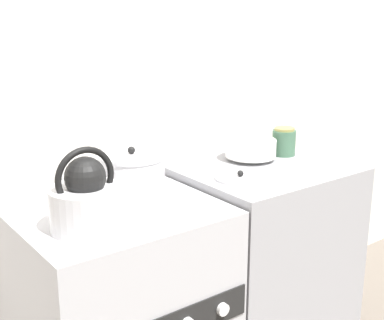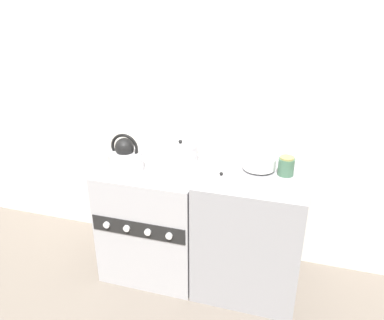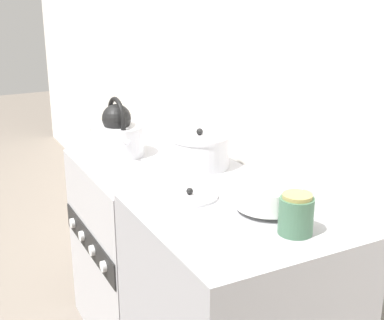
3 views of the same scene
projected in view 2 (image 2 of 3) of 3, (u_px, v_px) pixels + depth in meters
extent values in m
plane|color=#70665B|center=(142.00, 290.00, 2.63)|extent=(12.00, 12.00, 0.00)
cube|color=silver|center=(170.00, 93.00, 2.72)|extent=(7.00, 0.06, 2.50)
cube|color=#B2B2B7|center=(156.00, 218.00, 2.73)|extent=(0.67, 0.61, 0.83)
cube|color=black|center=(138.00, 229.00, 2.42)|extent=(0.65, 0.01, 0.11)
cylinder|color=silver|center=(107.00, 225.00, 2.47)|extent=(0.04, 0.02, 0.04)
cylinder|color=silver|center=(127.00, 228.00, 2.43)|extent=(0.04, 0.02, 0.04)
cylinder|color=silver|center=(148.00, 232.00, 2.39)|extent=(0.04, 0.02, 0.04)
cylinder|color=silver|center=(169.00, 236.00, 2.35)|extent=(0.04, 0.02, 0.04)
cube|color=#99999E|center=(250.00, 232.00, 2.54)|extent=(0.68, 0.60, 0.86)
cylinder|color=silver|center=(126.00, 161.00, 2.48)|extent=(0.23, 0.23, 0.13)
sphere|color=black|center=(125.00, 147.00, 2.44)|extent=(0.13, 0.13, 0.13)
torus|color=black|center=(125.00, 148.00, 2.44)|extent=(0.19, 0.02, 0.19)
cone|color=silver|center=(141.00, 160.00, 2.44)|extent=(0.11, 0.05, 0.09)
cylinder|color=silver|center=(180.00, 153.00, 2.62)|extent=(0.24, 0.24, 0.12)
cylinder|color=silver|center=(180.00, 144.00, 2.59)|extent=(0.25, 0.25, 0.01)
sphere|color=black|center=(180.00, 142.00, 2.58)|extent=(0.03, 0.03, 0.03)
cylinder|color=white|center=(259.00, 169.00, 2.44)|extent=(0.10, 0.10, 0.02)
cylinder|color=white|center=(259.00, 162.00, 2.42)|extent=(0.21, 0.21, 0.07)
cylinder|color=#3F664C|center=(286.00, 167.00, 2.35)|extent=(0.10, 0.10, 0.11)
cylinder|color=#998C4C|center=(287.00, 158.00, 2.33)|extent=(0.09, 0.09, 0.01)
cylinder|color=silver|center=(221.00, 176.00, 2.35)|extent=(0.19, 0.19, 0.01)
sphere|color=black|center=(221.00, 174.00, 2.34)|extent=(0.02, 0.02, 0.02)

